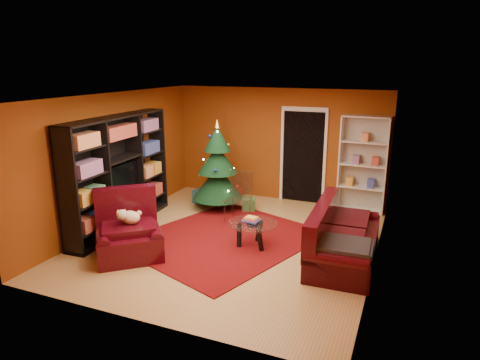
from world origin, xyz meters
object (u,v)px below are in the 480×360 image
at_px(rug, 224,238).
at_px(armchair, 129,231).
at_px(gift_box_green, 249,204).
at_px(gift_box_red, 238,192).
at_px(gift_box_teal, 201,196).
at_px(media_unit, 119,173).
at_px(dog, 131,217).
at_px(acrylic_chair, 237,200).
at_px(white_bookshelf, 363,165).
at_px(coffee_table, 253,234).
at_px(christmas_tree, 218,166).
at_px(sofa, 345,233).

height_order(rug, armchair, armchair).
relative_size(gift_box_green, gift_box_red, 1.41).
xyz_separation_m(rug, gift_box_teal, (-1.36, 1.73, 0.14)).
bearing_deg(media_unit, dog, -48.33).
distance_m(gift_box_teal, acrylic_chair, 1.54).
bearing_deg(gift_box_teal, gift_box_green, -3.73).
bearing_deg(armchair, white_bookshelf, 8.74).
bearing_deg(gift_box_red, gift_box_teal, -124.18).
bearing_deg(media_unit, acrylic_chair, 26.25).
bearing_deg(coffee_table, armchair, -147.79).
xyz_separation_m(media_unit, acrylic_chair, (2.01, 1.10, -0.63)).
distance_m(gift_box_green, acrylic_chair, 0.82).
xyz_separation_m(armchair, coffee_table, (1.79, 1.13, -0.21)).
height_order(gift_box_teal, gift_box_green, gift_box_teal).
height_order(gift_box_teal, white_bookshelf, white_bookshelf).
relative_size(media_unit, armchair, 2.52).
distance_m(christmas_tree, dog, 2.74).
distance_m(gift_box_red, acrylic_chair, 1.84).
distance_m(white_bookshelf, armchair, 5.06).
relative_size(gift_box_teal, dog, 0.77).
distance_m(dog, coffee_table, 2.12).
distance_m(gift_box_teal, gift_box_green, 1.22).
height_order(media_unit, acrylic_chair, media_unit).
distance_m(rug, gift_box_green, 1.66).
xyz_separation_m(rug, gift_box_red, (-0.78, 2.58, 0.09)).
bearing_deg(rug, media_unit, -174.58).
height_order(gift_box_green, gift_box_red, gift_box_green).
height_order(christmas_tree, acrylic_chair, christmas_tree).
relative_size(gift_box_green, armchair, 0.25).
bearing_deg(rug, christmas_tree, 118.43).
distance_m(gift_box_red, sofa, 3.95).
height_order(gift_box_red, coffee_table, coffee_table).
xyz_separation_m(media_unit, white_bookshelf, (4.22, 2.76, -0.06)).
height_order(gift_box_red, armchair, armchair).
height_order(media_unit, gift_box_green, media_unit).
height_order(gift_box_teal, armchair, armchair).
height_order(media_unit, gift_box_teal, media_unit).
relative_size(gift_box_teal, armchair, 0.27).
height_order(gift_box_green, sofa, sofa).
xyz_separation_m(gift_box_teal, armchair, (0.18, -2.97, 0.29)).
relative_size(armchair, acrylic_chair, 1.22).
relative_size(rug, gift_box_green, 11.46).
relative_size(rug, sofa, 1.47).
distance_m(gift_box_green, armchair, 3.08).
height_order(rug, media_unit, media_unit).
relative_size(rug, christmas_tree, 1.59).
bearing_deg(christmas_tree, armchair, -96.98).
xyz_separation_m(christmas_tree, gift_box_green, (0.69, 0.12, -0.83)).
bearing_deg(sofa, armchair, 108.35).
distance_m(christmas_tree, armchair, 2.84).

